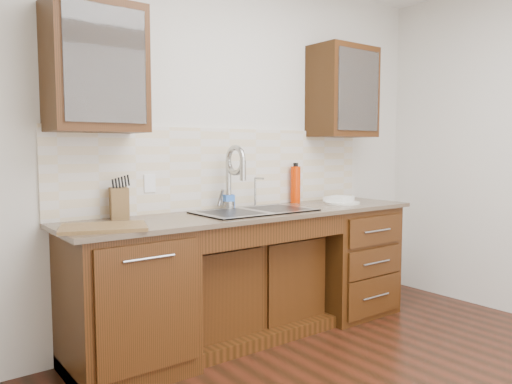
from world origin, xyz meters
TOP-DOWN VIEW (x-y plane):
  - wall_back at (0.00, 1.80)m, footprint 4.00×0.10m
  - base_cabinet_left at (-0.95, 1.44)m, footprint 0.70×0.62m
  - base_cabinet_center at (0.00, 1.53)m, footprint 1.20×0.44m
  - base_cabinet_right at (0.95, 1.44)m, footprint 0.70×0.62m
  - countertop at (0.00, 1.43)m, footprint 2.70×0.65m
  - backsplash at (0.00, 1.74)m, footprint 2.70×0.02m
  - sink at (0.00, 1.41)m, footprint 0.84×0.46m
  - faucet at (-0.07, 1.64)m, footprint 0.04×0.04m
  - filter_tap at (0.18, 1.65)m, footprint 0.02×0.02m
  - upper_cabinet_left at (-1.05, 1.58)m, footprint 0.55×0.34m
  - upper_cabinet_right at (1.05, 1.58)m, footprint 0.55×0.34m
  - outlet_left at (-0.65, 1.73)m, footprint 0.08×0.01m
  - outlet_right at (0.65, 1.73)m, footprint 0.08×0.01m
  - soap_bottle at (-0.06, 1.65)m, footprint 0.09×0.09m
  - water_bottle at (0.61, 1.67)m, footprint 0.10×0.10m
  - plate at (0.87, 1.40)m, footprint 0.35×0.35m
  - dish_towel at (0.90, 1.46)m, footprint 0.27×0.23m
  - knife_block at (-0.89, 1.67)m, footprint 0.15×0.20m
  - cutting_board at (-1.13, 1.30)m, footprint 0.54×0.46m
  - cup_left_a at (-1.12, 1.58)m, footprint 0.15×0.15m
  - cup_left_b at (-0.97, 1.58)m, footprint 0.11×0.11m
  - cup_right_a at (0.98, 1.58)m, footprint 0.16×0.16m
  - cup_right_b at (1.21, 1.58)m, footprint 0.10×0.10m

SIDE VIEW (x-z plane):
  - base_cabinet_center at x=0.00m, z-range 0.00..0.70m
  - base_cabinet_left at x=-0.95m, z-range 0.00..0.88m
  - base_cabinet_right at x=0.95m, z-range 0.00..0.88m
  - sink at x=0.00m, z-range 0.73..0.92m
  - countertop at x=0.00m, z-range 0.88..0.91m
  - plate at x=0.87m, z-range 0.91..0.93m
  - cutting_board at x=-1.13m, z-range 0.91..0.93m
  - dish_towel at x=0.90m, z-range 0.93..0.96m
  - soap_bottle at x=-0.06m, z-range 0.91..1.07m
  - knife_block at x=-0.89m, z-range 0.91..1.11m
  - filter_tap at x=0.18m, z-range 0.91..1.15m
  - water_bottle at x=0.61m, z-range 0.91..1.21m
  - faucet at x=-0.07m, z-range 0.91..1.31m
  - outlet_left at x=-0.65m, z-range 1.06..1.18m
  - outlet_right at x=0.65m, z-range 1.06..1.18m
  - backsplash at x=0.00m, z-range 0.91..1.50m
  - wall_back at x=0.00m, z-range 0.00..2.70m
  - cup_right_b at x=1.21m, z-range 1.72..1.81m
  - cup_left_b at x=-0.97m, z-range 1.72..1.82m
  - cup_left_a at x=-1.12m, z-range 1.72..1.82m
  - cup_right_a at x=0.98m, z-range 1.72..1.83m
  - upper_cabinet_left at x=-1.05m, z-range 1.45..2.20m
  - upper_cabinet_right at x=1.05m, z-range 1.45..2.20m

